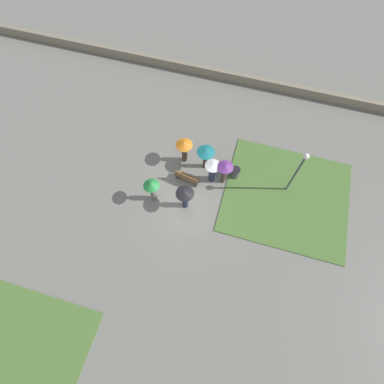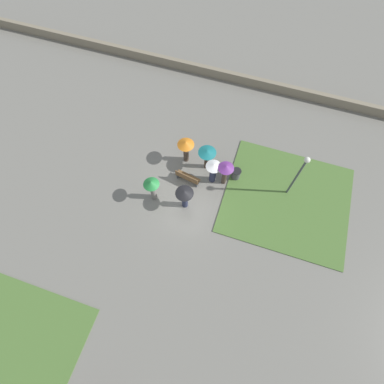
{
  "view_description": "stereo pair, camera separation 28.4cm",
  "coord_description": "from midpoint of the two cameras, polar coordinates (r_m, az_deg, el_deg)",
  "views": [
    {
      "loc": [
        -2.46,
        7.15,
        16.42
      ],
      "look_at": [
        -0.29,
        -0.32,
        0.64
      ],
      "focal_mm": 28.0,
      "sensor_mm": 36.0,
      "label": 1
    },
    {
      "loc": [
        -2.74,
        7.06,
        16.42
      ],
      "look_at": [
        -0.29,
        -0.32,
        0.64
      ],
      "focal_mm": 28.0,
      "sensor_mm": 36.0,
      "label": 2
    }
  ],
  "objects": [
    {
      "name": "crowd_person_teal",
      "position": [
        18.04,
        2.18,
        7.19
      ],
      "size": [
        1.09,
        1.09,
        1.79
      ],
      "rotation": [
        0.0,
        0.0,
        6.22
      ],
      "color": "#47382D",
      "rests_on": "ground_plane"
    },
    {
      "name": "park_bench",
      "position": [
        18.24,
        -1.43,
        2.71
      ],
      "size": [
        1.58,
        0.67,
        0.9
      ],
      "rotation": [
        0.0,
        0.0,
        -0.17
      ],
      "color": "brown",
      "rests_on": "ground_plane"
    },
    {
      "name": "parapet_wall",
      "position": [
        23.88,
        6.15,
        21.18
      ],
      "size": [
        45.0,
        0.35,
        0.74
      ],
      "color": "gray",
      "rests_on": "ground_plane"
    },
    {
      "name": "crowd_person_black",
      "position": [
        16.73,
        -1.84,
        -0.71
      ],
      "size": [
        1.03,
        1.03,
        1.85
      ],
      "rotation": [
        0.0,
        0.0,
        4.54
      ],
      "color": "#282D47",
      "rests_on": "ground_plane"
    },
    {
      "name": "ground_plane",
      "position": [
        18.08,
        -1.63,
        -1.53
      ],
      "size": [
        90.0,
        90.0,
        0.0
      ],
      "primitive_type": "plane",
      "color": "slate"
    },
    {
      "name": "crowd_person_white",
      "position": [
        17.76,
        3.45,
        4.27
      ],
      "size": [
        0.93,
        0.93,
        1.8
      ],
      "rotation": [
        0.0,
        0.0,
        4.87
      ],
      "color": "#282D47",
      "rests_on": "ground_plane"
    },
    {
      "name": "trash_bin",
      "position": [
        18.66,
        7.77,
        3.66
      ],
      "size": [
        0.57,
        0.57,
        0.78
      ],
      "color": "#4C4C51",
      "rests_on": "ground_plane"
    },
    {
      "name": "lawn_patch_near",
      "position": [
        18.98,
        17.11,
        -0.8
      ],
      "size": [
        7.36,
        6.71,
        0.06
      ],
      "color": "#4C7033",
      "rests_on": "ground_plane"
    },
    {
      "name": "crowd_person_purple",
      "position": [
        17.51,
        5.81,
        4.3
      ],
      "size": [
        0.93,
        0.93,
        1.92
      ],
      "rotation": [
        0.0,
        0.0,
        1.79
      ],
      "color": "#47382D",
      "rests_on": "ground_plane"
    },
    {
      "name": "crowd_person_orange",
      "position": [
        18.26,
        -1.94,
        8.56
      ],
      "size": [
        1.03,
        1.03,
        1.93
      ],
      "rotation": [
        0.0,
        0.0,
        4.09
      ],
      "color": "#47382D",
      "rests_on": "ground_plane"
    },
    {
      "name": "crowd_person_green",
      "position": [
        17.05,
        -8.1,
        0.73
      ],
      "size": [
        0.91,
        0.91,
        1.97
      ],
      "rotation": [
        0.0,
        0.0,
        3.96
      ],
      "color": "slate",
      "rests_on": "ground_plane"
    },
    {
      "name": "lamp_post",
      "position": [
        17.12,
        19.23,
        4.28
      ],
      "size": [
        0.32,
        0.32,
        3.85
      ],
      "color": "#474C51",
      "rests_on": "ground_plane"
    }
  ]
}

